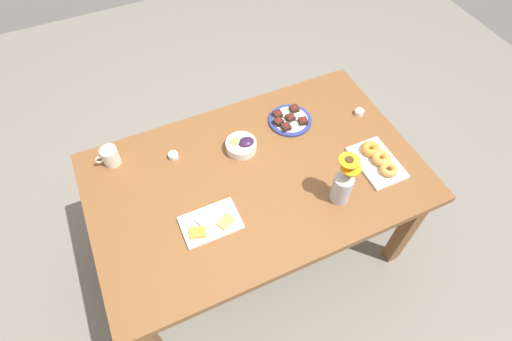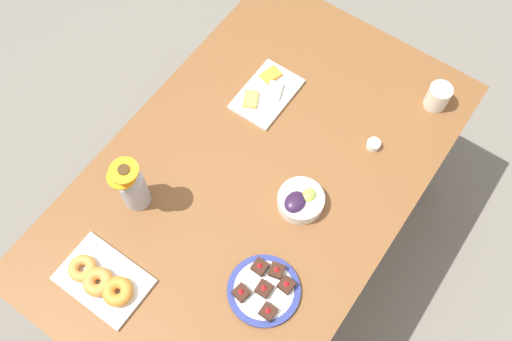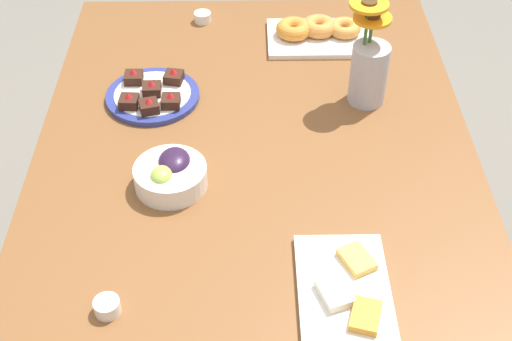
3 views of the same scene
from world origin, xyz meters
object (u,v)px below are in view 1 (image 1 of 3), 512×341
Objects in this scene: dining_table at (256,185)px; flower_vase at (342,186)px; grape_bowl at (242,145)px; dessert_plate at (290,120)px; croissant_platter at (378,160)px; cheese_platter at (210,223)px; jam_cup_honey at (359,112)px; coffee_mug at (110,156)px; jam_cup_berry at (173,155)px.

flower_vase reaches higher than dining_table.
grape_bowl is at bearing -91.96° from dining_table.
dessert_plate reaches higher than dining_table.
dining_table is at bearing -16.92° from croissant_platter.
croissant_platter reaches higher than cheese_platter.
croissant_platter reaches higher than jam_cup_honey.
jam_cup_berry is at bearing 161.55° from coffee_mug.
flower_vase is at bearing 169.22° from cheese_platter.
grape_bowl is at bearing 164.97° from jam_cup_berry.
jam_cup_berry is 0.21× the size of dessert_plate.
jam_cup_berry is at bearing -40.76° from flower_vase.
dessert_plate reaches higher than cheese_platter.
jam_cup_honey is at bearing 172.72° from jam_cup_berry.
cheese_platter is (0.30, 0.34, -0.02)m from grape_bowl.
cheese_platter reaches higher than dining_table.
cheese_platter reaches higher than jam_cup_berry.
coffee_mug is 1.31m from croissant_platter.
cheese_platter is 1.13× the size of dessert_plate.
dessert_plate is at bearing -16.31° from jam_cup_honey.
coffee_mug is at bearing -16.62° from grape_bowl.
croissant_platter is (-0.58, 0.18, 0.11)m from dining_table.
cheese_platter is 0.43m from jam_cup_berry.
grape_bowl is 0.68m from croissant_platter.
jam_cup_honey is at bearing -168.22° from dining_table.
jam_cup_berry is at bearing -1.88° from dessert_plate.
grape_bowl reaches higher than dessert_plate.
grape_bowl is 0.35m from jam_cup_berry.
dining_table is at bearing 149.21° from coffee_mug.
croissant_platter is (-1.19, 0.54, -0.03)m from coffee_mug.
coffee_mug is 0.45× the size of cheese_platter.
grape_bowl is (-0.01, -0.18, 0.12)m from dining_table.
cheese_platter is 0.93× the size of croissant_platter.
dining_table is 0.62m from croissant_platter.
flower_vase reaches higher than croissant_platter.
coffee_mug reaches higher than grape_bowl.
cheese_platter is at bearing 34.06° from dessert_plate.
cheese_platter is at bearing 17.17° from jam_cup_honey.
dessert_plate is at bearing -141.20° from dining_table.
croissant_platter reaches higher than dining_table.
coffee_mug is at bearing -58.71° from cheese_platter.
grape_bowl is at bearing 12.79° from dessert_plate.
dining_table is 6.03× the size of flower_vase.
jam_cup_honey is 0.18× the size of flower_vase.
jam_cup_honey is at bearing 170.18° from coffee_mug.
dessert_plate is at bearing -145.94° from cheese_platter.
flower_vase is at bearing 139.24° from jam_cup_berry.
jam_cup_berry is 0.84m from flower_vase.
flower_vase is at bearing 47.58° from jam_cup_honey.
jam_cup_berry is (-0.28, 0.09, -0.03)m from coffee_mug.
jam_cup_berry is (0.03, -0.43, 0.00)m from cheese_platter.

